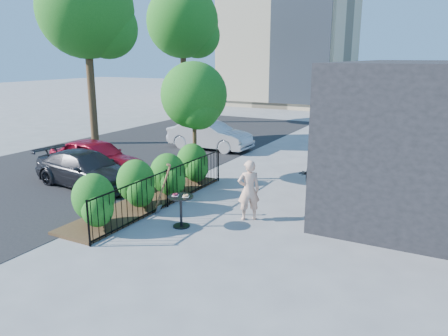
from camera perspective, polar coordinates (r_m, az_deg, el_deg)
The scene contains 14 objects.
ground at distance 11.76m, azimuth -1.36°, elevation -6.24°, with size 120.00×120.00×0.00m, color gray.
fence at distance 12.34m, azimuth -7.46°, elevation -2.61°, with size 0.05×6.05×1.10m.
planting_bed at distance 12.90m, azimuth -9.94°, elevation -4.37°, with size 1.30×6.00×0.08m, color #382616.
shrubs at distance 12.73m, azimuth -9.43°, elevation -1.50°, with size 1.10×5.60×1.24m.
patio_tree at distance 14.58m, azimuth -3.82°, elevation 8.93°, with size 2.20×2.20×3.94m.
street at distance 18.15m, azimuth -16.17°, elevation 0.64°, with size 9.00×30.00×0.01m, color black.
street_tree_near at distance 21.91m, azimuth -17.53°, elevation 18.41°, with size 4.40×4.40×8.28m.
street_tree_far at distance 28.15m, azimuth -5.38°, elevation 17.95°, with size 4.40×4.40×8.28m.
cafe_table at distance 10.90m, azimuth -5.65°, elevation -4.91°, with size 0.64×0.64×0.85m.
woman at distance 11.26m, azimuth 3.26°, elevation -2.92°, with size 0.58×0.38×1.59m, color beige.
shovel at distance 11.75m, azimuth -8.09°, elevation -3.08°, with size 0.56×0.19×1.47m.
car_red at distance 16.16m, azimuth -16.36°, elevation 1.34°, with size 1.55×3.84×1.31m, color #A30D26.
car_silver at distance 19.98m, azimuth -1.87°, elevation 4.32°, with size 1.37×3.94×1.30m, color #ACACB1.
car_darkgrey at distance 14.92m, azimuth -17.51°, elevation -0.14°, with size 1.60×3.94×1.14m, color black.
Camera 1 is at (5.40, -9.59, 4.15)m, focal length 35.00 mm.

